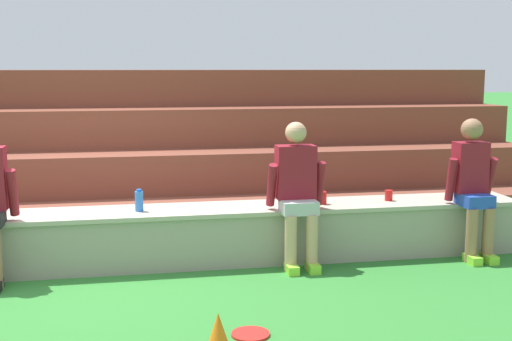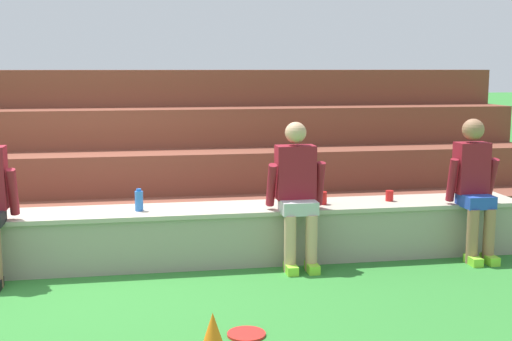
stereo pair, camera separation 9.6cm
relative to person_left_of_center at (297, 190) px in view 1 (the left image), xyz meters
name	(u,v)px [view 1 (the left image)]	position (x,y,z in m)	size (l,w,h in m)	color
ground_plane	(77,278)	(-2.01, 0.00, -0.73)	(80.00, 80.00, 0.00)	#2D752D
stone_seating_wall	(78,239)	(-2.01, 0.29, -0.45)	(8.62, 0.61, 0.53)	gray
brick_bleachers	(88,167)	(-2.01, 2.17, -0.05)	(10.48, 2.39, 1.81)	brown
person_left_of_center	(297,190)	(0.00, 0.00, 0.00)	(0.54, 0.49, 1.35)	tan
person_center	(473,184)	(1.75, -0.03, 0.00)	(0.49, 0.50, 1.36)	#996B4C
water_bottle_mid_left	(139,201)	(-1.44, 0.26, -0.10)	(0.08, 0.08, 0.21)	blue
plastic_cup_middle	(322,198)	(0.32, 0.26, -0.14)	(0.08, 0.08, 0.12)	red
plastic_cup_right_end	(389,195)	(1.02, 0.30, -0.15)	(0.08, 0.08, 0.10)	red
frisbee	(250,334)	(-0.72, -1.55, -0.72)	(0.27, 0.27, 0.02)	red
sports_cone	(218,337)	(-1.00, -1.90, -0.57)	(0.20, 0.20, 0.32)	orange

